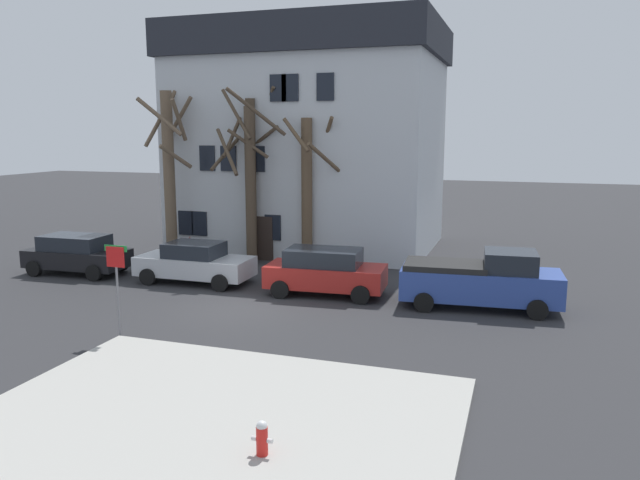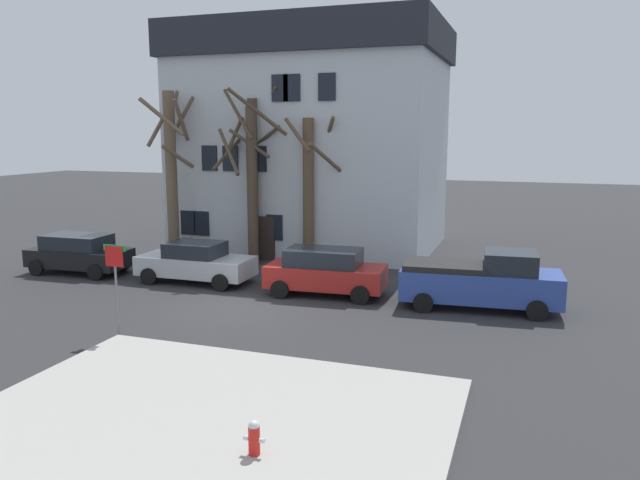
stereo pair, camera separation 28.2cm
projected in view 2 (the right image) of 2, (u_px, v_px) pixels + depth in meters
The scene contains 14 objects.
ground_plane at pixel (238, 308), 21.43m from camera, with size 120.00×120.00×0.00m, color #2D2D30.
sidewalk_slab at pixel (205, 420), 12.98m from camera, with size 10.27×7.74×0.12m, color #A8A59E.
building_main at pixel (313, 138), 32.28m from camera, with size 13.32×9.34×11.35m.
tree_bare_near at pixel (172, 168), 29.09m from camera, with size 2.49×2.51×8.02m.
tree_bare_mid at pixel (253, 173), 28.72m from camera, with size 2.50×2.47×8.09m.
tree_bare_far at pixel (250, 177), 27.98m from camera, with size 3.52×3.43×7.91m.
tree_bare_end at pixel (310, 187), 27.85m from camera, with size 2.70×3.01×6.73m.
car_black_wagon at pixel (79, 253), 26.53m from camera, with size 4.42×2.24×1.69m.
car_silver_sedan at pixel (196, 262), 24.90m from camera, with size 4.72×2.13×1.66m.
car_red_wagon at pixel (325, 271), 22.98m from camera, with size 4.54×2.32×1.75m.
pickup_truck_blue at pixel (482, 281), 21.17m from camera, with size 5.52×2.50×2.06m.
fire_hydrant at pixel (254, 437), 11.41m from camera, with size 0.42×0.22×0.68m.
street_sign_pole at pixel (115, 273), 18.02m from camera, with size 0.76×0.07×2.81m.
bicycle_leaning at pixel (196, 250), 30.00m from camera, with size 1.71×0.45×1.03m.
Camera 2 is at (9.50, -18.60, 6.07)m, focal length 34.49 mm.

